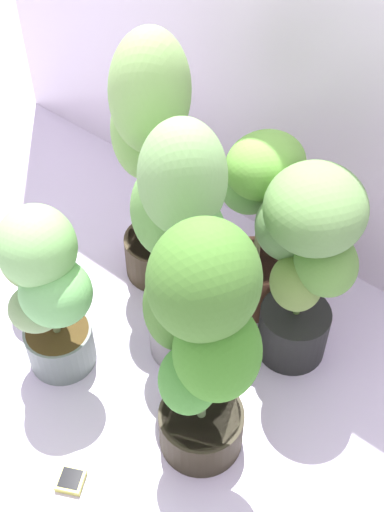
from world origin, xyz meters
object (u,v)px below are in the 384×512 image
(potted_plant_front_left, at_px, (45,286))
(hygrometer_box, at_px, (71,480))
(potted_plant_back_left, at_px, (150,144))
(floor_fan, at_px, (29,246))
(potted_plant_front_right, at_px, (201,338))
(potted_plant_center, at_px, (181,236))
(potted_plant_back_center, at_px, (257,217))
(potted_plant_back_right, at_px, (305,254))

(potted_plant_front_left, bearing_deg, hygrometer_box, -39.98)
(potted_plant_back_left, bearing_deg, potted_plant_front_left, -85.61)
(hygrometer_box, relative_size, floor_fan, 0.27)
(potted_plant_back_left, distance_m, floor_fan, 0.57)
(potted_plant_front_right, bearing_deg, potted_plant_center, 138.00)
(potted_plant_front_left, height_order, potted_plant_front_right, potted_plant_front_right)
(potted_plant_center, height_order, hygrometer_box, potted_plant_center)
(potted_plant_front_left, distance_m, hygrometer_box, 0.60)
(hygrometer_box, bearing_deg, potted_plant_back_left, 177.67)
(potted_plant_back_left, xyz_separation_m, potted_plant_back_center, (0.38, 0.11, -0.19))
(potted_plant_back_left, xyz_separation_m, potted_plant_center, (0.33, -0.24, -0.04))
(potted_plant_front_right, bearing_deg, potted_plant_back_right, 87.85)
(potted_plant_back_right, distance_m, hygrometer_box, 1.00)
(potted_plant_center, bearing_deg, floor_fan, -164.02)
(potted_plant_front_left, bearing_deg, potted_plant_center, 47.29)
(potted_plant_back_left, relative_size, potted_plant_front_right, 1.09)
(potted_plant_back_right, xyz_separation_m, floor_fan, (-0.87, -0.40, -0.21))
(potted_plant_front_right, height_order, floor_fan, potted_plant_front_right)
(floor_fan, bearing_deg, hygrometer_box, 118.09)
(potted_plant_front_left, height_order, hygrometer_box, potted_plant_front_left)
(potted_plant_front_right, bearing_deg, potted_plant_back_center, 111.54)
(potted_plant_front_left, xyz_separation_m, floor_fan, (-0.28, 0.15, -0.13))
(hygrometer_box, bearing_deg, potted_plant_back_right, 137.09)
(potted_plant_center, relative_size, floor_fan, 2.40)
(floor_fan, bearing_deg, potted_plant_back_left, -147.99)
(potted_plant_front_right, relative_size, potted_plant_back_right, 1.17)
(potted_plant_back_left, relative_size, potted_plant_front_left, 1.47)
(potted_plant_front_left, relative_size, hygrometer_box, 6.52)
(potted_plant_back_left, bearing_deg, potted_plant_back_right, -0.08)
(potted_plant_front_left, xyz_separation_m, hygrometer_box, (0.35, -0.29, -0.39))
(potted_plant_back_right, relative_size, hygrometer_box, 7.50)
(hygrometer_box, distance_m, floor_fan, 0.82)
(potted_plant_front_left, bearing_deg, potted_plant_back_left, 94.39)
(potted_plant_front_left, xyz_separation_m, potted_plant_back_right, (0.59, 0.55, 0.09))
(hygrometer_box, height_order, floor_fan, floor_fan)
(potted_plant_center, bearing_deg, potted_plant_front_right, -42.00)
(potted_plant_back_right, xyz_separation_m, potted_plant_center, (-0.30, -0.23, 0.07))
(potted_plant_front_left, bearing_deg, potted_plant_front_right, 6.44)
(potted_plant_back_right, relative_size, floor_fan, 2.00)
(potted_plant_front_right, bearing_deg, hygrometer_box, -121.28)
(potted_plant_front_left, distance_m, potted_plant_center, 0.46)
(potted_plant_front_right, distance_m, hygrometer_box, 0.69)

